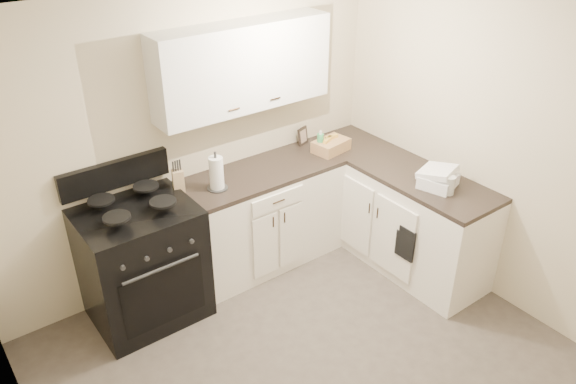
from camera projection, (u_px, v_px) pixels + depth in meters
floor at (328, 381)px, 4.05m from camera, size 3.60×3.60×0.00m
ceiling at (345, 32)px, 2.82m from camera, size 3.60×3.60×0.00m
wall_back at (194, 140)px, 4.69m from camera, size 3.60×0.00×3.60m
wall_right at (509, 160)px, 4.37m from camera, size 0.00×3.60×3.60m
wall_left at (29, 374)px, 2.50m from camera, size 0.00×3.60×3.60m
base_cabinets_back at (258, 220)px, 5.10m from camera, size 1.55×0.60×0.90m
base_cabinets_right at (393, 213)px, 5.20m from camera, size 0.60×1.90×0.90m
countertop_back at (257, 174)px, 4.86m from camera, size 1.55×0.60×0.04m
countertop_right at (398, 168)px, 4.97m from camera, size 0.60×1.90×0.04m
upper_cabinets at (243, 66)px, 4.51m from camera, size 1.55×0.30×0.70m
stove at (142, 266)px, 4.48m from camera, size 0.87×0.75×1.05m
knife_block at (178, 181)px, 4.51m from camera, size 0.11×0.10×0.19m
paper_towel at (216, 173)px, 4.54m from camera, size 0.14×0.14×0.28m
soap_bottle at (320, 143)px, 5.16m from camera, size 0.07×0.07×0.18m
picture_frame at (303, 136)px, 5.33m from camera, size 0.14×0.08×0.17m
wicker_basket at (331, 146)px, 5.20m from camera, size 0.36×0.26×0.11m
countertop_grill at (438, 181)px, 4.61m from camera, size 0.35×0.34×0.10m
glass_jar at (449, 185)px, 4.49m from camera, size 0.12×0.12×0.15m
oven_mitt_near at (406, 244)px, 4.70m from camera, size 0.02×0.17×0.29m
oven_mitt_far at (402, 245)px, 4.75m from camera, size 0.02×0.14×0.24m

